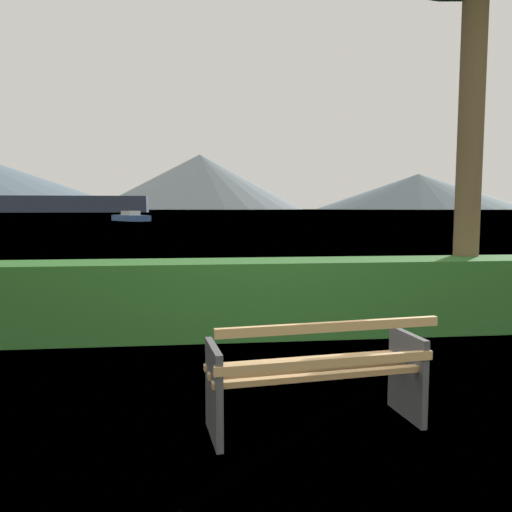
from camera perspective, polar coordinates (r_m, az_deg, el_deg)
ground_plane at (r=4.04m, az=6.59°, el=-18.57°), size 1400.00×1400.00×0.00m
water_surface at (r=310.63m, az=-6.26°, el=5.15°), size 620.00×620.00×0.00m
park_bench at (r=3.83m, az=6.97°, el=-13.13°), size 1.67×0.77×0.87m
hedge_row at (r=6.54m, az=1.13°, el=-4.73°), size 10.22×0.81×0.97m
fishing_boat_near at (r=65.20m, az=-14.05°, el=4.29°), size 5.57×7.20×1.27m
distant_hills at (r=619.60m, az=-20.87°, el=8.03°), size 869.89×411.46×71.53m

